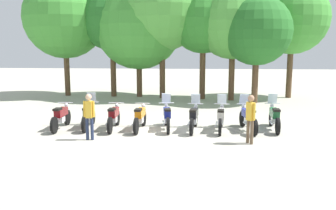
{
  "coord_description": "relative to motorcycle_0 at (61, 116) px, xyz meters",
  "views": [
    {
      "loc": [
        1.05,
        -13.83,
        3.23
      ],
      "look_at": [
        0.0,
        0.5,
        0.9
      ],
      "focal_mm": 38.26,
      "sensor_mm": 36.0,
      "label": 1
    }
  ],
  "objects": [
    {
      "name": "motorcycle_7",
      "position": [
        7.38,
        0.23,
        0.01
      ],
      "size": [
        0.62,
        2.18,
        1.37
      ],
      "rotation": [
        0.0,
        0.0,
        1.72
      ],
      "color": "black",
      "rests_on": "ground_plane"
    },
    {
      "name": "motorcycle_1",
      "position": [
        1.05,
        0.24,
        0.01
      ],
      "size": [
        0.62,
        2.19,
        1.37
      ],
      "rotation": [
        0.0,
        0.0,
        1.65
      ],
      "color": "black",
      "rests_on": "ground_plane"
    },
    {
      "name": "tree_2",
      "position": [
        1.69,
        9.58,
        4.08
      ],
      "size": [
        5.59,
        5.59,
        7.38
      ],
      "color": "brown",
      "rests_on": "ground_plane"
    },
    {
      "name": "tree_6",
      "position": [
        8.8,
        7.42,
        3.65
      ],
      "size": [
        3.98,
        3.98,
        6.15
      ],
      "color": "brown",
      "rests_on": "ground_plane"
    },
    {
      "name": "tree_7",
      "position": [
        11.36,
        9.82,
        4.52
      ],
      "size": [
        4.54,
        4.54,
        7.31
      ],
      "color": "brown",
      "rests_on": "ground_plane"
    },
    {
      "name": "person_0",
      "position": [
        1.63,
        -1.61,
        0.44
      ],
      "size": [
        0.4,
        0.22,
        1.63
      ],
      "rotation": [
        0.0,
        0.0,
        4.76
      ],
      "color": "#232D4C",
      "rests_on": "ground_plane"
    },
    {
      "name": "tree_5",
      "position": [
        7.55,
        8.43,
        4.19
      ],
      "size": [
        4.42,
        4.42,
        6.91
      ],
      "color": "brown",
      "rests_on": "ground_plane"
    },
    {
      "name": "motorcycle_6",
      "position": [
        6.33,
        0.16,
        0.01
      ],
      "size": [
        0.64,
        2.19,
        1.37
      ],
      "rotation": [
        0.0,
        0.0,
        1.46
      ],
      "color": "black",
      "rests_on": "ground_plane"
    },
    {
      "name": "tree_0",
      "position": [
        -3.24,
        9.83,
        4.63
      ],
      "size": [
        5.33,
        5.33,
        7.81
      ],
      "color": "brown",
      "rests_on": "ground_plane"
    },
    {
      "name": "motorcycle_5",
      "position": [
        5.28,
        0.13,
        0.01
      ],
      "size": [
        0.63,
        2.19,
        1.37
      ],
      "rotation": [
        0.0,
        0.0,
        1.47
      ],
      "color": "black",
      "rests_on": "ground_plane"
    },
    {
      "name": "tree_4",
      "position": [
        5.78,
        8.83,
        4.37
      ],
      "size": [
        4.12,
        4.12,
        6.95
      ],
      "color": "brown",
      "rests_on": "ground_plane"
    },
    {
      "name": "tree_3",
      "position": [
        3.24,
        9.12,
        5.15
      ],
      "size": [
        5.4,
        5.4,
        8.37
      ],
      "color": "brown",
      "rests_on": "ground_plane"
    },
    {
      "name": "motorcycle_2",
      "position": [
        2.11,
        0.1,
        0.0
      ],
      "size": [
        0.62,
        2.19,
        0.99
      ],
      "rotation": [
        0.0,
        0.0,
        1.6
      ],
      "color": "black",
      "rests_on": "ground_plane"
    },
    {
      "name": "motorcycle_4",
      "position": [
        4.21,
        0.24,
        0.01
      ],
      "size": [
        0.62,
        2.19,
        1.37
      ],
      "rotation": [
        0.0,
        0.0,
        1.7
      ],
      "color": "black",
      "rests_on": "ground_plane"
    },
    {
      "name": "tree_1",
      "position": [
        -0.05,
        9.65,
        4.52
      ],
      "size": [
        4.13,
        4.13,
        7.11
      ],
      "color": "brown",
      "rests_on": "ground_plane"
    },
    {
      "name": "ground_plane",
      "position": [
        4.22,
        0.21,
        -0.5
      ],
      "size": [
        80.0,
        80.0,
        0.0
      ],
      "primitive_type": "plane",
      "color": "#ADA899"
    },
    {
      "name": "motorcycle_8",
      "position": [
        8.44,
        0.47,
        0.01
      ],
      "size": [
        0.62,
        2.19,
        1.37
      ],
      "rotation": [
        0.0,
        0.0,
        1.52
      ],
      "color": "black",
      "rests_on": "ground_plane"
    },
    {
      "name": "person_1",
      "position": [
        7.17,
        -1.71,
        0.47
      ],
      "size": [
        0.31,
        0.36,
        1.66
      ],
      "rotation": [
        0.0,
        0.0,
        3.82
      ],
      "color": "brown",
      "rests_on": "ground_plane"
    },
    {
      "name": "motorcycle_3",
      "position": [
        3.17,
        0.07,
        0.0
      ],
      "size": [
        0.62,
        2.19,
        0.99
      ],
      "rotation": [
        0.0,
        0.0,
        1.53
      ],
      "color": "black",
      "rests_on": "ground_plane"
    },
    {
      "name": "motorcycle_0",
      "position": [
        0.0,
        0.0,
        0.0
      ],
      "size": [
        0.62,
        2.19,
        0.99
      ],
      "rotation": [
        0.0,
        0.0,
        1.6
      ],
      "color": "black",
      "rests_on": "ground_plane"
    }
  ]
}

